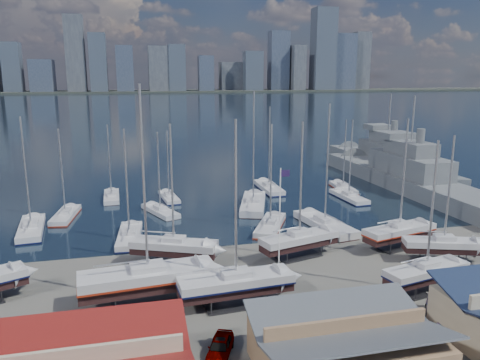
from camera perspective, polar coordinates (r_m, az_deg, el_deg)
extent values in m
plane|color=#605E59|center=(48.81, 4.28, -11.74)|extent=(1400.00, 1400.00, 0.00)
cube|color=#1B313F|center=(353.18, -11.27, 9.02)|extent=(1400.00, 600.00, 0.40)
cube|color=#2D332D|center=(612.78, -12.30, 10.49)|extent=(1400.00, 80.00, 2.20)
cube|color=#3D4756|center=(618.17, -25.98, 12.25)|extent=(19.55, 21.83, 55.97)
cube|color=#475166|center=(618.64, -22.94, 11.64)|extent=(26.03, 30.49, 37.14)
cube|color=#595E66|center=(602.57, -19.44, 14.32)|extent=(21.60, 16.58, 87.63)
cube|color=#3D4756|center=(601.75, -16.87, 13.54)|extent=(19.42, 28.42, 67.60)
cube|color=#475166|center=(603.99, -13.86, 13.06)|extent=(20.24, 23.80, 54.09)
cube|color=#595E66|center=(602.03, -9.88, 13.23)|extent=(24.62, 19.72, 54.00)
cube|color=#3D4756|center=(602.11, -7.74, 13.39)|extent=(20.75, 17.93, 55.97)
cube|color=#475166|center=(605.17, -4.18, 12.85)|extent=(18.36, 16.25, 43.03)
cube|color=#595E66|center=(630.51, -1.14, 12.54)|extent=(28.49, 22.03, 35.69)
cube|color=#3D4756|center=(619.25, 1.58, 13.16)|extent=(23.34, 17.87, 49.11)
cube|color=#475166|center=(644.88, 4.72, 14.29)|extent=(25.35, 19.79, 75.95)
cube|color=#595E66|center=(646.14, 6.92, 13.43)|extent=(17.00, 27.45, 57.67)
cube|color=#3D4756|center=(660.60, 10.12, 15.41)|extent=(29.28, 24.05, 106.04)
cube|color=#475166|center=(681.70, 12.29, 13.89)|extent=(30.82, 28.37, 74.41)
cube|color=#595E66|center=(696.66, 14.51, 13.87)|extent=(21.74, 17.03, 77.48)
cube|color=maroon|center=(31.23, -20.38, -19.66)|extent=(14.70, 9.45, 1.41)
cube|color=#8C6B4C|center=(35.01, 12.75, -19.78)|extent=(12.00, 8.00, 3.00)
cube|color=#575B63|center=(33.98, 12.92, -16.87)|extent=(12.60, 8.40, 1.27)
cube|color=#2D2D33|center=(44.69, -11.02, -14.24)|extent=(6.92, 3.69, 0.16)
cube|color=black|center=(44.00, -11.11, -12.38)|extent=(12.32, 4.06, 0.97)
cube|color=#B9B9BE|center=(43.60, -11.16, -11.22)|extent=(12.37, 4.56, 0.97)
cube|color=maroon|center=(43.78, -11.14, -11.76)|extent=(12.49, 4.61, 0.19)
cube|color=#B9B9BE|center=(43.31, -11.20, -10.33)|extent=(3.21, 2.32, 0.50)
cylinder|color=#B2B2B7|center=(40.93, -11.67, -0.06)|extent=(0.22, 0.22, 16.33)
cube|color=#2D2D33|center=(52.23, -7.99, -10.06)|extent=(5.65, 4.24, 0.16)
cube|color=black|center=(51.68, -8.04, -8.53)|extent=(9.45, 5.82, 0.75)
cube|color=#B9B9BE|center=(51.42, -8.07, -7.75)|extent=(9.61, 6.18, 0.75)
cube|color=#B9B9BE|center=(51.20, -8.09, -7.10)|extent=(2.77, 2.38, 0.50)
cylinder|color=#B2B2B7|center=(49.51, -8.30, -0.48)|extent=(0.22, 0.22, 12.62)
cube|color=#2D2D33|center=(43.30, -0.49, -14.92)|extent=(5.79, 2.97, 0.16)
cube|color=black|center=(42.62, -0.49, -13.09)|extent=(10.36, 3.16, 0.82)
cube|color=#B9B9BE|center=(42.27, -0.49, -12.09)|extent=(10.39, 3.59, 0.82)
cube|color=#0B1038|center=(42.43, -0.49, -12.55)|extent=(10.50, 3.62, 0.16)
cube|color=#B9B9BE|center=(42.00, -0.50, -11.28)|extent=(2.67, 1.90, 0.50)
cylinder|color=#B2B2B7|center=(39.79, -0.51, -2.49)|extent=(0.22, 0.22, 13.79)
cube|color=#2D2D33|center=(54.15, 7.19, -9.20)|extent=(5.58, 3.64, 0.16)
cube|color=black|center=(53.62, 7.24, -7.72)|extent=(9.60, 4.63, 0.75)
cube|color=#B9B9BE|center=(53.36, 7.26, -6.96)|extent=(9.70, 5.01, 0.75)
cube|color=#B9B9BE|center=(53.16, 7.28, -6.33)|extent=(2.67, 2.13, 0.50)
cylinder|color=#B2B2B7|center=(51.53, 7.46, 0.06)|extent=(0.22, 0.22, 12.61)
cube|color=#2D2D33|center=(49.02, 21.58, -12.43)|extent=(5.21, 3.21, 0.16)
cube|color=black|center=(48.44, 21.72, -10.85)|extent=(9.05, 3.95, 0.70)
cube|color=#B9B9BE|center=(48.17, 21.79, -10.08)|extent=(9.13, 4.31, 0.70)
cube|color=#0B1038|center=(48.29, 21.76, -10.43)|extent=(9.22, 4.36, 0.14)
cube|color=#B9B9BE|center=(47.95, 21.85, -9.41)|extent=(2.47, 1.92, 0.50)
cylinder|color=#B2B2B7|center=(46.22, 22.42, -2.83)|extent=(0.22, 0.22, 11.89)
cube|color=#2D2D33|center=(59.52, 18.74, -7.76)|extent=(5.60, 3.57, 0.16)
cube|color=black|center=(59.03, 18.84, -6.39)|extent=(9.68, 4.47, 0.75)
cube|color=#B9B9BE|center=(58.80, 18.89, -5.70)|extent=(9.78, 4.86, 0.75)
cube|color=maroon|center=(58.90, 18.87, -6.02)|extent=(9.87, 4.91, 0.15)
cube|color=#B9B9BE|center=(58.61, 18.93, -5.11)|extent=(2.67, 2.11, 0.50)
cylinder|color=#B2B2B7|center=(57.13, 19.37, 0.74)|extent=(0.22, 0.22, 12.71)
cube|color=#2D2D33|center=(57.00, 23.41, -9.05)|extent=(5.10, 3.47, 0.16)
cube|color=black|center=(56.50, 23.54, -7.67)|extent=(8.70, 4.53, 0.68)
cube|color=#B9B9BE|center=(56.28, 23.60, -7.02)|extent=(8.81, 4.87, 0.68)
cube|color=#B9B9BE|center=(56.10, 23.65, -6.45)|extent=(2.46, 2.01, 0.50)
cylinder|color=#B2B2B7|center=(54.66, 24.15, -0.99)|extent=(0.22, 0.22, 11.46)
cube|color=black|center=(67.76, -24.03, -6.05)|extent=(3.59, 10.71, 0.84)
cube|color=#B9B9BE|center=(67.51, -24.09, -5.37)|extent=(4.03, 10.75, 0.84)
cube|color=#0B1038|center=(67.63, -24.06, -5.68)|extent=(4.07, 10.86, 0.17)
cube|color=#B9B9BE|center=(67.32, -24.14, -4.83)|extent=(2.03, 2.80, 0.50)
cylinder|color=#B2B2B7|center=(65.74, -24.67, 0.88)|extent=(0.22, 0.22, 14.18)
cube|color=black|center=(72.35, -20.46, -4.56)|extent=(3.23, 9.17, 0.72)
cube|color=#B9B9BE|center=(72.15, -20.50, -4.01)|extent=(3.60, 9.22, 0.72)
cube|color=maroon|center=(72.24, -20.48, -4.26)|extent=(3.64, 9.31, 0.14)
cube|color=#B9B9BE|center=(71.99, -20.54, -3.55)|extent=(1.77, 2.41, 0.50)
cylinder|color=#B2B2B7|center=(70.68, -20.90, 0.99)|extent=(0.22, 0.22, 12.12)
cube|color=black|center=(80.89, -15.36, -2.43)|extent=(2.28, 8.68, 0.69)
cube|color=#B9B9BE|center=(80.72, -15.39, -1.96)|extent=(2.65, 8.69, 0.69)
cube|color=#B9B9BE|center=(80.58, -15.41, -1.55)|extent=(1.51, 2.20, 0.50)
cylinder|color=#B2B2B7|center=(79.45, -15.64, 2.35)|extent=(0.22, 0.22, 11.65)
cube|color=black|center=(60.79, -13.28, -7.32)|extent=(3.04, 9.82, 0.77)
cube|color=#B9B9BE|center=(60.54, -13.32, -6.63)|extent=(3.45, 9.85, 0.77)
cube|color=#0B1038|center=(60.65, -13.30, -6.95)|extent=(3.48, 9.95, 0.15)
cube|color=#B9B9BE|center=(60.34, -13.35, -6.06)|extent=(1.81, 2.54, 0.50)
cylinder|color=#B2B2B7|center=(58.67, -13.65, -0.24)|extent=(0.22, 0.22, 13.06)
cube|color=black|center=(70.90, -9.68, -4.25)|extent=(5.11, 8.59, 0.68)
cube|color=#B9B9BE|center=(70.71, -9.70, -3.73)|extent=(5.44, 8.73, 0.68)
cube|color=#B9B9BE|center=(70.55, -9.71, -3.27)|extent=(2.13, 2.50, 0.50)
cylinder|color=#B2B2B7|center=(69.28, -9.88, 1.09)|extent=(0.22, 0.22, 11.43)
cube|color=black|center=(78.69, -8.63, -2.52)|extent=(2.80, 8.09, 0.63)
cube|color=#B9B9BE|center=(78.53, -8.65, -2.07)|extent=(3.13, 8.13, 0.63)
cube|color=#0B1038|center=(78.60, -8.64, -2.28)|extent=(3.16, 8.21, 0.13)
cube|color=#B9B9BE|center=(78.39, -8.66, -1.67)|extent=(1.55, 2.12, 0.50)
cylinder|color=#B2B2B7|center=(77.31, -8.78, 2.00)|extent=(0.22, 0.22, 10.70)
cube|color=black|center=(63.37, 3.70, -6.18)|extent=(6.51, 9.74, 0.78)
cube|color=#B9B9BE|center=(63.13, 3.71, -5.51)|extent=(6.87, 9.93, 0.78)
cube|color=maroon|center=(63.24, 3.71, -5.81)|extent=(6.94, 10.03, 0.16)
cube|color=#B9B9BE|center=(62.93, 3.72, -4.95)|extent=(2.57, 2.92, 0.50)
cylinder|color=#B2B2B7|center=(61.33, 3.80, 0.70)|extent=(0.22, 0.22, 13.17)
cube|color=black|center=(73.22, 1.62, -3.64)|extent=(6.60, 12.70, 0.99)
cube|color=#B9B9BE|center=(72.95, 1.62, -2.89)|extent=(7.09, 12.86, 0.99)
cube|color=#B9B9BE|center=(72.76, 1.63, -2.32)|extent=(2.93, 3.59, 0.50)
cylinder|color=#B2B2B7|center=(71.11, 1.67, 4.01)|extent=(0.22, 0.22, 16.73)
cube|color=black|center=(84.23, 3.52, -1.45)|extent=(2.53, 10.37, 0.83)
cube|color=#B9B9BE|center=(84.04, 3.53, -0.90)|extent=(2.97, 10.38, 0.83)
cube|color=#0B1038|center=(84.13, 3.53, -1.15)|extent=(3.00, 10.48, 0.17)
cube|color=#B9B9BE|center=(83.89, 3.54, -0.46)|extent=(1.76, 2.60, 0.50)
cylinder|color=#B2B2B7|center=(82.63, 3.60, 4.10)|extent=(0.22, 0.22, 13.98)
cube|color=black|center=(64.61, 10.27, -6.04)|extent=(4.61, 11.84, 0.92)
cube|color=#B9B9BE|center=(64.33, 10.30, -5.26)|extent=(5.08, 11.92, 0.92)
cube|color=#B9B9BE|center=(64.11, 10.33, -4.66)|extent=(2.39, 3.17, 0.50)
cylinder|color=#B2B2B7|center=(62.33, 10.60, 1.98)|extent=(0.22, 0.22, 15.58)
cube|color=black|center=(79.95, 13.10, -2.49)|extent=(2.76, 9.28, 0.73)
cube|color=#B9B9BE|center=(79.77, 13.12, -1.99)|extent=(3.15, 9.30, 0.73)
cube|color=#0B1038|center=(79.86, 13.11, -2.22)|extent=(3.18, 9.40, 0.15)
cube|color=#B9B9BE|center=(79.62, 13.14, -1.56)|extent=(1.68, 2.38, 0.50)
cylinder|color=#B2B2B7|center=(78.42, 13.36, 2.65)|extent=(0.22, 0.22, 12.37)
cube|color=black|center=(86.30, 12.43, -1.35)|extent=(2.91, 8.91, 0.70)
cube|color=#B9B9BE|center=(86.13, 12.45, -0.90)|extent=(3.28, 8.95, 0.70)
cube|color=maroon|center=(86.21, 12.44, -1.10)|extent=(3.31, 9.04, 0.14)
cube|color=#B9B9BE|center=(86.00, 12.47, -0.51)|extent=(1.67, 2.32, 0.50)
cylinder|color=#B2B2B7|center=(84.93, 12.65, 3.21)|extent=(0.22, 0.22, 11.82)
cube|color=slate|center=(90.23, 19.77, -0.72)|extent=(9.18, 49.90, 4.47)
cube|color=slate|center=(89.44, 19.96, 1.79)|extent=(6.79, 17.55, 3.60)
cube|color=slate|center=(88.97, 20.10, 3.69)|extent=(5.02, 10.06, 2.40)
cube|color=slate|center=(92.83, 18.44, 5.21)|extent=(5.69, 5.11, 1.20)
cylinder|color=#B2B2B7|center=(88.39, 20.35, 7.02)|extent=(0.30, 0.30, 8.00)
cube|color=slate|center=(107.02, 17.35, 1.41)|extent=(7.27, 44.36, 3.99)
cube|color=slate|center=(106.39, 17.49, 3.42)|extent=(5.74, 15.54, 3.60)
cube|color=slate|center=(105.99, 17.59, 5.02)|extent=(4.29, 8.88, 2.40)
cube|color=slate|center=(109.61, 16.48, 6.22)|extent=(4.98, 4.45, 1.20)
cylinder|color=#B2B2B7|center=(105.49, 17.78, 7.82)|extent=(0.30, 0.30, 8.00)
imported|color=gray|center=(36.36, -2.44, -19.65)|extent=(3.04, 4.33, 1.37)
imported|color=gray|center=(41.29, 5.84, -15.57)|extent=(4.08, 2.68, 1.27)
imported|color=gray|center=(41.79, 15.66, -15.41)|extent=(4.71, 6.18, 1.56)
imported|color=gray|center=(43.66, 23.70, -14.77)|extent=(4.02, 5.87, 1.58)
cylinder|color=white|center=(47.51, 4.85, -5.19)|extent=(0.12, 0.12, 11.23)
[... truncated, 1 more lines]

